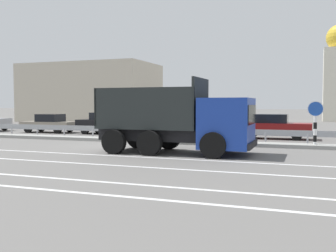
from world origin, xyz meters
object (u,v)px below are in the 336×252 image
Objects in this scene: dump_truck at (193,125)px; median_road_sign at (315,124)px; parked_car_4 at (107,123)px; parked_car_6 at (274,126)px; parked_car_5 at (196,125)px; parked_car_3 at (49,123)px.

median_road_sign is at bearing 128.32° from dump_truck.
dump_truck is at bearing 49.07° from parked_car_4.
parked_car_6 is at bearing 162.87° from dump_truck.
parked_car_6 is (-2.34, 4.68, -0.43)m from median_road_sign.
parked_car_4 is 0.99× the size of parked_car_6.
parked_car_5 is 1.03× the size of parked_car_6.
parked_car_4 reaches higher than parked_car_6.
parked_car_4 is (4.81, 0.10, 0.07)m from parked_car_3.
median_road_sign is 0.50× the size of parked_car_5.
median_road_sign is 0.52× the size of parked_car_4.
parked_car_5 is at bearing -91.27° from parked_car_3.
parked_car_6 is (16.26, 0.23, 0.06)m from parked_car_3.
median_road_sign reaches higher than parked_car_4.
parked_car_3 is 0.95× the size of parked_car_4.
parked_car_5 is (11.31, 0.37, 0.02)m from parked_car_3.
parked_car_4 is at bearing 91.42° from parked_car_5.
parked_car_3 is at bearing -89.05° from parked_car_6.
dump_truck reaches higher than parked_car_4.
dump_truck is at bearing -141.10° from median_road_sign.
median_road_sign is 0.52× the size of parked_car_6.
median_road_sign is 5.25m from parked_car_6.
parked_car_3 is 0.92× the size of parked_car_5.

